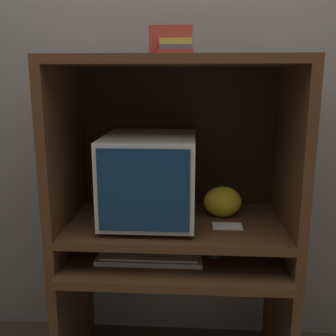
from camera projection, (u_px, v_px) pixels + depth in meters
wall_back at (179, 96)px, 1.98m from camera, size 6.00×0.06×2.60m
desk_base at (175, 296)px, 1.82m from camera, size 1.02×0.60×0.62m
desk_monitor_shelf at (176, 227)px, 1.78m from camera, size 1.02×0.55×0.14m
hutch_upper at (176, 116)px, 1.71m from camera, size 1.02×0.55×0.71m
crt_monitor at (150, 177)px, 1.73m from camera, size 0.39×0.47×0.39m
keyboard at (150, 257)px, 1.71m from camera, size 0.46×0.16×0.03m
mouse at (214, 256)px, 1.71m from camera, size 0.06×0.04×0.03m
snack_bag at (223, 202)px, 1.81m from camera, size 0.17×0.13×0.14m
book_stack at (176, 48)px, 1.58m from camera, size 0.14×0.11×0.07m
paper_card at (227, 226)px, 1.70m from camera, size 0.13×0.08×0.00m
storage_box at (171, 42)px, 1.64m from camera, size 0.17×0.15×0.12m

